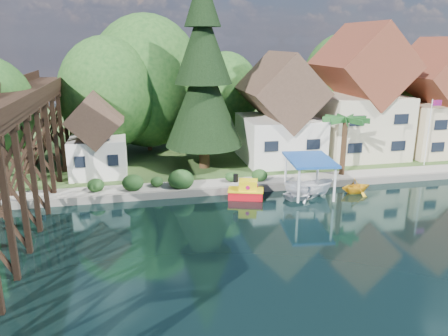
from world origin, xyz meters
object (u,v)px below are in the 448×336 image
Objects in this scene: trestle_bridge at (10,150)px; boat_white_a at (305,192)px; shed at (97,139)px; palm_tree at (346,121)px; house_center at (359,100)px; house_left at (280,116)px; flagpole at (430,125)px; house_right at (436,105)px; boat_yellow at (356,185)px; boat_canopy at (309,180)px; conifer at (203,77)px; tugboat at (246,191)px.

trestle_bridge is 22.56m from boat_white_a.
shed reaches higher than palm_tree.
house_left is at bearing -176.82° from house_center.
palm_tree is 9.92m from flagpole.
boat_yellow is (-14.42, -10.01, -5.07)m from house_right.
trestle_bridge is 3.55× the size of house_right.
palm_tree is at bearing -74.05° from boat_white_a.
house_right is 21.65m from boat_canopy.
house_right is 22.15m from boat_white_a.
flagpole is at bearing -19.84° from house_left.
house_center is 3.65× the size of boat_white_a.
house_right is 0.68× the size of conifer.
trestle_bridge is 33.96m from house_center.
flagpole is 2.05× the size of tugboat.
house_right reaches higher than palm_tree.
shed is at bearing 167.54° from palm_tree.
house_center is 7.54m from flagpole.
conifer is at bearing -171.12° from house_left.
house_left is 18.01m from house_right.
trestle_bridge is at bearing -170.99° from flagpole.
boat_white_a is at bearing -26.64° from shed.
tugboat is 0.59× the size of boat_canopy.
house_left reaches higher than tugboat.
house_left reaches higher than boat_yellow.
flagpole is 1.74× the size of boat_white_a.
house_left is at bearing 122.46° from palm_tree.
shed is 32.03m from flagpole.
boat_yellow is at bearing -21.51° from shed.
palm_tree is (22.05, -4.87, 1.71)m from shed.
boat_canopy reaches higher than boat_yellow.
palm_tree is 1.52× the size of boat_white_a.
boat_yellow is at bearing -70.31° from house_left.
trestle_bridge is 37.30m from flagpole.
shed is at bearing 61.65° from boat_yellow.
boat_white_a is at bearing -51.24° from conifer.
house_right is (18.00, 0.00, 0.64)m from house_left.
house_center is at bearing 47.10° from boat_canopy.
palm_tree is at bearing 16.75° from tugboat.
house_right is at bearing 2.39° from shed.
tugboat is (-19.72, -4.38, -3.93)m from flagpole.
boat_canopy is 2.03× the size of boat_yellow.
palm_tree reaches higher than boat_yellow.
house_left reaches higher than shed.
house_center is at bearing -34.12° from boat_yellow.
house_right is at bearing -82.05° from boat_white_a.
house_center is 15.14m from boat_canopy.
shed is 19.32m from boat_white_a.
trestle_bridge reaches higher than boat_yellow.
house_center reaches higher than house_right.
house_center reaches higher than flagpole.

